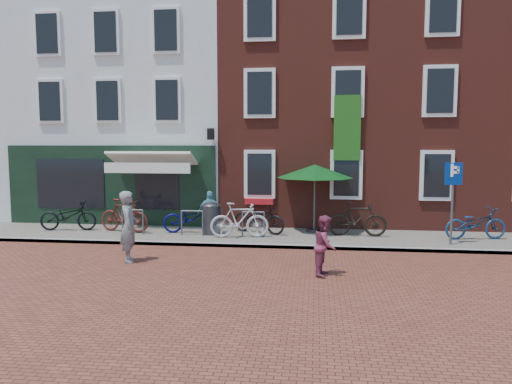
# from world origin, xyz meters

# --- Properties ---
(ground) EXTENTS (80.00, 80.00, 0.00)m
(ground) POSITION_xyz_m (0.00, 0.00, 0.00)
(ground) COLOR brown
(sidewalk) EXTENTS (24.00, 3.00, 0.10)m
(sidewalk) POSITION_xyz_m (1.00, 1.50, 0.05)
(sidewalk) COLOR slate
(sidewalk) RESTS_ON ground
(building_stucco) EXTENTS (8.00, 8.00, 9.00)m
(building_stucco) POSITION_xyz_m (-5.00, 7.00, 4.50)
(building_stucco) COLOR silver
(building_stucco) RESTS_ON ground
(building_brick_mid) EXTENTS (6.00, 8.00, 10.00)m
(building_brick_mid) POSITION_xyz_m (2.00, 7.00, 5.00)
(building_brick_mid) COLOR maroon
(building_brick_mid) RESTS_ON ground
(building_brick_right) EXTENTS (6.00, 8.00, 10.00)m
(building_brick_right) POSITION_xyz_m (8.00, 7.00, 5.00)
(building_brick_right) COLOR maroon
(building_brick_right) RESTS_ON ground
(litter_bin) EXTENTS (0.61, 0.61, 1.13)m
(litter_bin) POSITION_xyz_m (-0.94, 1.55, 0.68)
(litter_bin) COLOR #38383A
(litter_bin) RESTS_ON sidewalk
(parking_sign) EXTENTS (0.50, 0.08, 2.43)m
(parking_sign) POSITION_xyz_m (6.44, 0.73, 1.76)
(parking_sign) COLOR #4C4C4F
(parking_sign) RESTS_ON sidewalk
(parasol) EXTENTS (2.56, 2.56, 2.37)m
(parasol) POSITION_xyz_m (2.42, 2.40, 2.23)
(parasol) COLOR #4C4C4F
(parasol) RESTS_ON sidewalk
(woman) EXTENTS (0.62, 0.78, 1.86)m
(woman) POSITION_xyz_m (-2.35, -2.03, 0.93)
(woman) COLOR slate
(woman) RESTS_ON ground
(boy) EXTENTS (0.66, 0.78, 1.42)m
(boy) POSITION_xyz_m (2.70, -2.72, 0.71)
(boy) COLOR #85344E
(boy) RESTS_ON ground
(cafe_person) EXTENTS (0.86, 0.44, 1.41)m
(cafe_person) POSITION_xyz_m (-1.00, 1.67, 0.80)
(cafe_person) COLOR #5EA2B8
(cafe_person) RESTS_ON sidewalk
(bicycle_0) EXTENTS (1.99, 0.94, 1.01)m
(bicycle_0) POSITION_xyz_m (-5.95, 1.60, 0.60)
(bicycle_0) COLOR black
(bicycle_0) RESTS_ON sidewalk
(bicycle_1) EXTENTS (1.93, 0.95, 1.12)m
(bicycle_1) POSITION_xyz_m (-3.93, 1.54, 0.66)
(bicycle_1) COLOR #501914
(bicycle_1) RESTS_ON sidewalk
(bicycle_2) EXTENTS (2.01, 1.05, 1.01)m
(bicycle_2) POSITION_xyz_m (-1.64, 1.72, 0.60)
(bicycle_2) COLOR #07074C
(bicycle_2) RESTS_ON sidewalk
(bicycle_3) EXTENTS (1.92, 0.83, 1.12)m
(bicycle_3) POSITION_xyz_m (0.08, 1.05, 0.66)
(bicycle_3) COLOR #B6B6B9
(bicycle_3) RESTS_ON sidewalk
(bicycle_4) EXTENTS (2.02, 1.38, 1.01)m
(bicycle_4) POSITION_xyz_m (0.60, 1.88, 0.60)
(bicycle_4) COLOR black
(bicycle_4) RESTS_ON sidewalk
(bicycle_5) EXTENTS (1.88, 0.59, 1.12)m
(bicycle_5) POSITION_xyz_m (3.80, 1.73, 0.66)
(bicycle_5) COLOR black
(bicycle_5) RESTS_ON sidewalk
(bicycle_6) EXTENTS (2.00, 0.99, 1.01)m
(bicycle_6) POSITION_xyz_m (7.41, 1.65, 0.60)
(bicycle_6) COLOR navy
(bicycle_6) RESTS_ON sidewalk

